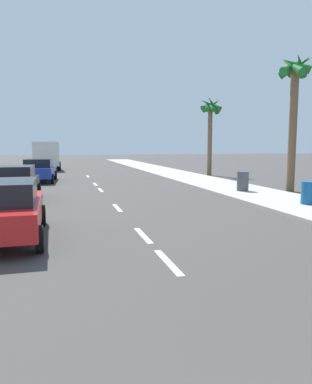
{
  "coord_description": "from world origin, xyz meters",
  "views": [
    {
      "loc": [
        -2.17,
        0.11,
        2.46
      ],
      "look_at": [
        0.56,
        10.61,
        1.1
      ],
      "focal_mm": 34.79,
      "sensor_mm": 36.0,
      "label": 1
    }
  ],
  "objects_px": {
    "delivery_truck": "(46,155)",
    "palm_tree_mid": "(294,90)",
    "parked_car_blue": "(39,170)",
    "parked_car_red": "(3,208)",
    "trash_bin_near": "(309,193)",
    "parked_car_black": "(16,182)",
    "trash_bin_far": "(243,181)",
    "palm_tree_far": "(210,115)"
  },
  "relations": [
    {
      "from": "parked_car_red",
      "to": "palm_tree_mid",
      "type": "distance_m",
      "value": 15.89
    },
    {
      "from": "parked_car_red",
      "to": "parked_car_blue",
      "type": "distance_m",
      "value": 16.09
    },
    {
      "from": "parked_car_black",
      "to": "parked_car_blue",
      "type": "distance_m",
      "value": 8.86
    },
    {
      "from": "parked_car_red",
      "to": "trash_bin_far",
      "type": "height_order",
      "value": "parked_car_red"
    },
    {
      "from": "parked_car_black",
      "to": "trash_bin_far",
      "type": "distance_m",
      "value": 10.97
    },
    {
      "from": "parked_car_blue",
      "to": "trash_bin_far",
      "type": "xyz_separation_m",
      "value": [
        10.43,
        -9.02,
        -0.21
      ]
    },
    {
      "from": "parked_car_red",
      "to": "delivery_truck",
      "type": "height_order",
      "value": "delivery_truck"
    },
    {
      "from": "trash_bin_near",
      "to": "parked_car_blue",
      "type": "bearing_deg",
      "value": 128.57
    },
    {
      "from": "parked_car_blue",
      "to": "delivery_truck",
      "type": "relative_size",
      "value": 0.73
    },
    {
      "from": "parked_car_blue",
      "to": "palm_tree_mid",
      "type": "bearing_deg",
      "value": -30.52
    },
    {
      "from": "parked_car_red",
      "to": "palm_tree_mid",
      "type": "xyz_separation_m",
      "value": [
        13.44,
        7.19,
        4.5
      ]
    },
    {
      "from": "parked_car_blue",
      "to": "delivery_truck",
      "type": "height_order",
      "value": "delivery_truck"
    },
    {
      "from": "parked_car_blue",
      "to": "trash_bin_far",
      "type": "height_order",
      "value": "parked_car_blue"
    },
    {
      "from": "palm_tree_mid",
      "to": "parked_car_red",
      "type": "bearing_deg",
      "value": -151.86
    },
    {
      "from": "parked_car_black",
      "to": "parked_car_red",
      "type": "bearing_deg",
      "value": -84.95
    },
    {
      "from": "parked_car_red",
      "to": "trash_bin_near",
      "type": "relative_size",
      "value": 4.96
    },
    {
      "from": "parked_car_black",
      "to": "trash_bin_far",
      "type": "relative_size",
      "value": 3.98
    },
    {
      "from": "parked_car_black",
      "to": "palm_tree_mid",
      "type": "xyz_separation_m",
      "value": [
        13.85,
        -0.05,
        4.51
      ]
    },
    {
      "from": "parked_car_black",
      "to": "palm_tree_far",
      "type": "height_order",
      "value": "palm_tree_far"
    },
    {
      "from": "parked_car_black",
      "to": "parked_car_blue",
      "type": "xyz_separation_m",
      "value": [
        0.54,
        8.85,
        0.01
      ]
    },
    {
      "from": "palm_tree_mid",
      "to": "parked_car_blue",
      "type": "bearing_deg",
      "value": 146.24
    },
    {
      "from": "trash_bin_far",
      "to": "palm_tree_mid",
      "type": "bearing_deg",
      "value": 2.52
    },
    {
      "from": "trash_bin_near",
      "to": "palm_tree_mid",
      "type": "bearing_deg",
      "value": 63.09
    },
    {
      "from": "parked_car_blue",
      "to": "delivery_truck",
      "type": "xyz_separation_m",
      "value": [
        0.04,
        12.65,
        0.66
      ]
    },
    {
      "from": "parked_car_red",
      "to": "parked_car_blue",
      "type": "relative_size",
      "value": 0.97
    },
    {
      "from": "parked_car_red",
      "to": "trash_bin_near",
      "type": "height_order",
      "value": "parked_car_red"
    },
    {
      "from": "delivery_truck",
      "to": "palm_tree_far",
      "type": "bearing_deg",
      "value": -40.43
    },
    {
      "from": "parked_car_blue",
      "to": "delivery_truck",
      "type": "bearing_deg",
      "value": 93.04
    },
    {
      "from": "parked_car_black",
      "to": "trash_bin_far",
      "type": "xyz_separation_m",
      "value": [
        10.97,
        -0.18,
        -0.2
      ]
    },
    {
      "from": "trash_bin_near",
      "to": "trash_bin_far",
      "type": "height_order",
      "value": "trash_bin_far"
    },
    {
      "from": "parked_car_red",
      "to": "trash_bin_near",
      "type": "xyz_separation_m",
      "value": [
        11.02,
        2.42,
        -0.25
      ]
    },
    {
      "from": "parked_car_red",
      "to": "delivery_truck",
      "type": "xyz_separation_m",
      "value": [
        0.17,
        28.74,
        0.66
      ]
    },
    {
      "from": "delivery_truck",
      "to": "palm_tree_mid",
      "type": "relative_size",
      "value": 0.87
    },
    {
      "from": "parked_car_red",
      "to": "palm_tree_far",
      "type": "height_order",
      "value": "palm_tree_far"
    },
    {
      "from": "parked_car_red",
      "to": "trash_bin_near",
      "type": "bearing_deg",
      "value": 11.32
    },
    {
      "from": "parked_car_red",
      "to": "parked_car_black",
      "type": "relative_size",
      "value": 1.14
    },
    {
      "from": "palm_tree_mid",
      "to": "trash_bin_near",
      "type": "height_order",
      "value": "palm_tree_mid"
    },
    {
      "from": "palm_tree_far",
      "to": "parked_car_black",
      "type": "bearing_deg",
      "value": -141.42
    },
    {
      "from": "trash_bin_near",
      "to": "delivery_truck",
      "type": "bearing_deg",
      "value": 112.41
    },
    {
      "from": "parked_car_red",
      "to": "parked_car_black",
      "type": "distance_m",
      "value": 7.25
    },
    {
      "from": "palm_tree_mid",
      "to": "trash_bin_far",
      "type": "distance_m",
      "value": 5.52
    },
    {
      "from": "delivery_truck",
      "to": "palm_tree_mid",
      "type": "height_order",
      "value": "palm_tree_mid"
    }
  ]
}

